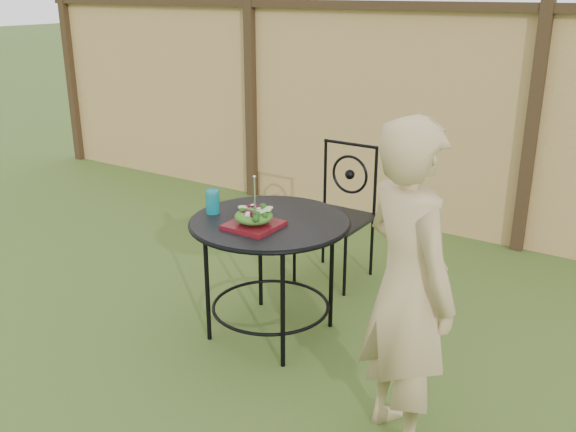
# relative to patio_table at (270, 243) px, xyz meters

# --- Properties ---
(ground) EXTENTS (60.00, 60.00, 0.00)m
(ground) POSITION_rel_patio_table_xyz_m (-0.41, -0.00, -0.59)
(ground) COLOR #284917
(ground) RESTS_ON ground
(fence) EXTENTS (8.00, 0.12, 1.90)m
(fence) POSITION_rel_patio_table_xyz_m (-0.41, 2.19, 0.36)
(fence) COLOR #E3B970
(fence) RESTS_ON ground
(patio_table) EXTENTS (0.92, 0.92, 0.72)m
(patio_table) POSITION_rel_patio_table_xyz_m (0.00, 0.00, 0.00)
(patio_table) COLOR black
(patio_table) RESTS_ON ground
(patio_chair) EXTENTS (0.46, 0.46, 0.95)m
(patio_chair) POSITION_rel_patio_table_xyz_m (-0.07, 0.93, -0.08)
(patio_chair) COLOR black
(patio_chair) RESTS_ON ground
(diner) EXTENTS (0.66, 0.60, 1.50)m
(diner) POSITION_rel_patio_table_xyz_m (1.03, -0.45, 0.17)
(diner) COLOR tan
(diner) RESTS_ON ground
(salad_plate) EXTENTS (0.27, 0.27, 0.02)m
(salad_plate) POSITION_rel_patio_table_xyz_m (-0.01, -0.14, 0.15)
(salad_plate) COLOR #470A11
(salad_plate) RESTS_ON patio_table
(salad) EXTENTS (0.21, 0.21, 0.08)m
(salad) POSITION_rel_patio_table_xyz_m (-0.01, -0.14, 0.20)
(salad) COLOR #235614
(salad) RESTS_ON salad_plate
(fork) EXTENTS (0.01, 0.01, 0.18)m
(fork) POSITION_rel_patio_table_xyz_m (0.00, -0.14, 0.33)
(fork) COLOR silver
(fork) RESTS_ON salad
(drinking_glass) EXTENTS (0.08, 0.08, 0.14)m
(drinking_glass) POSITION_rel_patio_table_xyz_m (-0.34, -0.09, 0.21)
(drinking_glass) COLOR #0B7888
(drinking_glass) RESTS_ON patio_table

